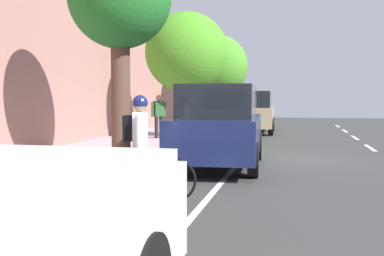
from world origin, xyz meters
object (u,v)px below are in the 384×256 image
bicycle_at_curb (143,178)px  cyclist_with_backpack (139,134)px  street_tree_mid_block (186,53)px  street_tree_near_cyclist (218,67)px  pedestrian_on_phone (159,114)px  parked_suv_dark_blue_second (220,125)px  fire_hydrant (168,139)px  street_tree_far_end (120,0)px  parked_suv_tan_nearest (253,112)px

bicycle_at_curb → cyclist_with_backpack: size_ratio=1.01×
cyclist_with_backpack → street_tree_mid_block: size_ratio=0.36×
street_tree_near_cyclist → pedestrian_on_phone: bearing=83.7°
parked_suv_dark_blue_second → fire_hydrant: size_ratio=5.69×
street_tree_far_end → street_tree_mid_block: bearing=-90.0°
street_tree_mid_block → street_tree_far_end: 7.29m
bicycle_at_curb → pedestrian_on_phone: 10.60m
pedestrian_on_phone → fire_hydrant: bearing=108.6°
parked_suv_tan_nearest → bicycle_at_curb: bearing=88.2°
parked_suv_tan_nearest → street_tree_far_end: size_ratio=0.91×
parked_suv_dark_blue_second → street_tree_mid_block: bearing=-70.8°
parked_suv_tan_nearest → fire_hydrant: size_ratio=5.65×
parked_suv_tan_nearest → street_tree_far_end: street_tree_far_end is taller
street_tree_mid_block → street_tree_far_end: size_ratio=0.93×
bicycle_at_curb → street_tree_mid_block: (1.72, -10.86, 3.04)m
cyclist_with_backpack → street_tree_far_end: (1.49, -3.15, 2.96)m
bicycle_at_curb → cyclist_with_backpack: cyclist_with_backpack is taller
parked_suv_dark_blue_second → pedestrian_on_phone: 6.98m
bicycle_at_curb → street_tree_near_cyclist: bearing=-84.8°
street_tree_near_cyclist → fire_hydrant: bearing=93.4°
parked_suv_tan_nearest → bicycle_at_curb: 15.67m
bicycle_at_curb → fire_hydrant: (0.89, -4.98, 0.19)m
parked_suv_dark_blue_second → street_tree_mid_block: size_ratio=0.98×
parked_suv_tan_nearest → parked_suv_dark_blue_second: bearing=90.8°
parked_suv_dark_blue_second → cyclist_with_backpack: size_ratio=2.75×
parked_suv_dark_blue_second → street_tree_mid_block: 7.56m
street_tree_mid_block → pedestrian_on_phone: (0.94, 0.63, -2.34)m
cyclist_with_backpack → street_tree_mid_block: (1.49, -10.42, 2.36)m
street_tree_mid_block → pedestrian_on_phone: street_tree_mid_block is taller
parked_suv_dark_blue_second → bicycle_at_curb: bearing=81.2°
street_tree_near_cyclist → street_tree_far_end: size_ratio=0.95×
street_tree_near_cyclist → street_tree_mid_block: 7.93m
parked_suv_tan_nearest → bicycle_at_curb: (0.48, 15.64, -0.64)m
fire_hydrant → parked_suv_dark_blue_second: bearing=149.9°
bicycle_at_curb → fire_hydrant: fire_hydrant is taller
bicycle_at_curb → parked_suv_tan_nearest: bearing=-91.8°
fire_hydrant → street_tree_mid_block: bearing=-82.0°
street_tree_near_cyclist → street_tree_far_end: street_tree_far_end is taller
cyclist_with_backpack → fire_hydrant: (0.67, -4.53, -0.49)m
parked_suv_dark_blue_second → cyclist_with_backpack: parked_suv_dark_blue_second is taller
cyclist_with_backpack → street_tree_near_cyclist: bearing=-85.3°
cyclist_with_backpack → street_tree_near_cyclist: street_tree_near_cyclist is taller
cyclist_with_backpack → street_tree_far_end: size_ratio=0.33×
parked_suv_tan_nearest → parked_suv_dark_blue_second: 11.56m
street_tree_far_end → cyclist_with_backpack: bearing=115.4°
cyclist_with_backpack → pedestrian_on_phone: bearing=-76.0°
street_tree_mid_block → pedestrian_on_phone: bearing=33.5°
street_tree_far_end → fire_hydrant: size_ratio=6.22×
street_tree_far_end → pedestrian_on_phone: street_tree_far_end is taller
fire_hydrant → bicycle_at_curb: bearing=100.2°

